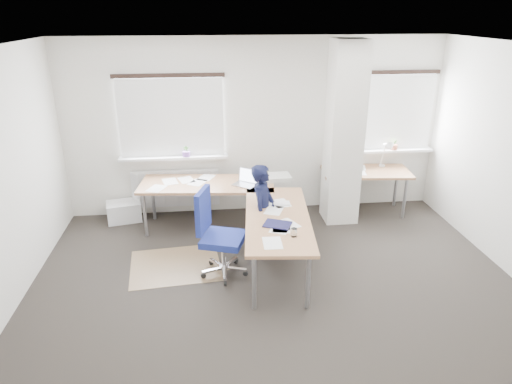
{
  "coord_description": "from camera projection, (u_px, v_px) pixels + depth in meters",
  "views": [
    {
      "loc": [
        -0.77,
        -4.59,
        3.16
      ],
      "look_at": [
        -0.16,
        0.9,
        0.94
      ],
      "focal_mm": 32.0,
      "sensor_mm": 36.0,
      "label": 1
    }
  ],
  "objects": [
    {
      "name": "ground",
      "position": [
        277.0,
        291.0,
        5.48
      ],
      "size": [
        6.0,
        6.0,
        0.0
      ],
      "primitive_type": "plane",
      "color": "#282420",
      "rests_on": "ground"
    },
    {
      "name": "room_shell",
      "position": [
        290.0,
        140.0,
        5.27
      ],
      "size": [
        6.04,
        5.04,
        2.82
      ],
      "color": "beige",
      "rests_on": "ground"
    },
    {
      "name": "floor_mat",
      "position": [
        176.0,
        265.0,
        6.04
      ],
      "size": [
        1.25,
        1.09,
        0.01
      ],
      "primitive_type": "cube",
      "rotation": [
        0.0,
        0.0,
        0.09
      ],
      "color": "olive",
      "rests_on": "ground"
    },
    {
      "name": "white_crate",
      "position": [
        124.0,
        211.0,
        7.28
      ],
      "size": [
        0.58,
        0.46,
        0.31
      ],
      "primitive_type": "cube",
      "rotation": [
        0.0,
        0.0,
        0.2
      ],
      "color": "white",
      "rests_on": "ground"
    },
    {
      "name": "desk_main",
      "position": [
        243.0,
        200.0,
        6.33
      ],
      "size": [
        2.41,
        2.83,
        0.96
      ],
      "rotation": [
        0.0,
        0.0,
        -0.1
      ],
      "color": "brown",
      "rests_on": "ground"
    },
    {
      "name": "desk_side",
      "position": [
        366.0,
        173.0,
        7.4
      ],
      "size": [
        1.47,
        0.84,
        1.22
      ],
      "rotation": [
        0.0,
        0.0,
        -0.11
      ],
      "color": "brown",
      "rests_on": "ground"
    },
    {
      "name": "task_chair",
      "position": [
        220.0,
        251.0,
        5.75
      ],
      "size": [
        0.65,
        0.63,
        1.13
      ],
      "rotation": [
        0.0,
        0.0,
        -0.32
      ],
      "color": "navy",
      "rests_on": "ground"
    },
    {
      "name": "person",
      "position": [
        263.0,
        211.0,
        6.09
      ],
      "size": [
        0.47,
        0.56,
        1.3
      ],
      "primitive_type": "imported",
      "rotation": [
        0.0,
        0.0,
        1.17
      ],
      "color": "black",
      "rests_on": "ground"
    }
  ]
}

